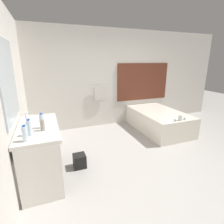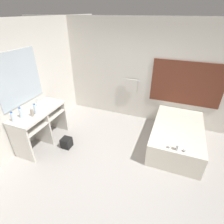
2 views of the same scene
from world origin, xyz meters
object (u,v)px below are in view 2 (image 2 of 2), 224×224
object	(u,v)px
bathtub	(177,135)
soap_dispenser	(32,112)
water_bottle_2	(13,117)
waste_bin	(67,143)
water_bottle_3	(21,113)
water_bottle_1	(35,109)

from	to	relation	value
bathtub	soap_dispenser	size ratio (longest dim) A/B	9.44
water_bottle_2	waste_bin	distance (m)	1.27
water_bottle_3	soap_dispenser	world-z (taller)	water_bottle_3
water_bottle_2	waste_bin	size ratio (longest dim) A/B	0.89
water_bottle_1	water_bottle_3	bearing A→B (deg)	-123.32
water_bottle_1	water_bottle_3	size ratio (longest dim) A/B	0.98
water_bottle_1	water_bottle_2	xyz separation A→B (m)	(-0.20, -0.40, -0.01)
water_bottle_1	bathtub	bearing A→B (deg)	21.55
soap_dispenser	water_bottle_2	bearing A→B (deg)	-124.39
bathtub	soap_dispenser	distance (m)	3.25
water_bottle_2	soap_dispenser	bearing A→B (deg)	55.61
water_bottle_2	soap_dispenser	size ratio (longest dim) A/B	1.11
water_bottle_2	water_bottle_3	bearing A→B (deg)	76.28
bathtub	water_bottle_2	distance (m)	3.55
bathtub	water_bottle_3	world-z (taller)	water_bottle_3
water_bottle_1	water_bottle_3	world-z (taller)	water_bottle_3
water_bottle_2	soap_dispenser	distance (m)	0.36
water_bottle_1	waste_bin	xyz separation A→B (m)	(0.54, 0.15, -0.88)
waste_bin	bathtub	bearing A→B (deg)	22.81
water_bottle_2	waste_bin	bearing A→B (deg)	37.10
water_bottle_1	soap_dispenser	size ratio (longest dim) A/B	1.19
water_bottle_3	soap_dispenser	distance (m)	0.20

